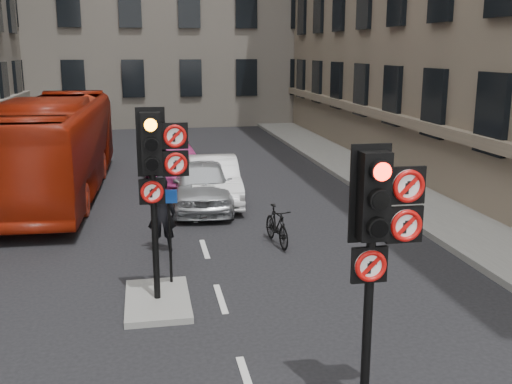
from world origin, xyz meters
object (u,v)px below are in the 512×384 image
object	(u,v)px
car_pink	(174,164)
info_sign	(169,223)
signal_near	(379,225)
bus_red	(55,146)
car_silver	(203,184)
car_white	(214,180)
motorcyclist	(161,213)
motorcycle	(277,225)
signal_far	(157,163)

from	to	relation	value
car_pink	info_sign	bearing A→B (deg)	-97.73
signal_near	info_sign	distance (m)	5.45
bus_red	signal_near	bearing A→B (deg)	-65.24
car_silver	car_white	bearing A→B (deg)	61.33
car_white	bus_red	size ratio (longest dim) A/B	0.37
info_sign	car_pink	bearing A→B (deg)	91.41
motorcyclist	info_sign	distance (m)	2.39
car_white	motorcycle	distance (m)	4.61
signal_far	car_pink	size ratio (longest dim) A/B	0.73
motorcyclist	info_sign	bearing A→B (deg)	96.36
car_silver	signal_far	bearing A→B (deg)	-97.12
signal_near	car_white	bearing A→B (deg)	93.54
bus_red	motorcyclist	size ratio (longest dim) A/B	6.20
signal_far	bus_red	xyz separation A→B (m)	(-3.08, 9.59, -1.11)
car_silver	motorcyclist	size ratio (longest dim) A/B	2.32
signal_near	bus_red	world-z (taller)	signal_near
car_silver	car_pink	bearing A→B (deg)	105.66
motorcyclist	info_sign	world-z (taller)	info_sign
car_silver	bus_red	size ratio (longest dim) A/B	0.37
signal_far	info_sign	xyz separation A→B (m)	(0.21, 0.74, -1.34)
car_silver	bus_red	bearing A→B (deg)	154.62
info_sign	bus_red	bearing A→B (deg)	115.41
car_pink	motorcycle	bearing A→B (deg)	-78.28
bus_red	motorcyclist	bearing A→B (deg)	-61.75
signal_far	motorcycle	xyz separation A→B (m)	(2.91, 3.05, -2.22)
car_silver	car_white	size ratio (longest dim) A/B	1.01
signal_far	car_white	xyz separation A→B (m)	(1.89, 7.54, -2.00)
car_white	car_silver	bearing A→B (deg)	-121.31
car_white	motorcyclist	bearing A→B (deg)	-109.39
bus_red	info_sign	distance (m)	9.44
car_pink	info_sign	distance (m)	9.70
signal_near	info_sign	world-z (taller)	signal_near
signal_far	bus_red	bearing A→B (deg)	107.79
car_white	car_pink	bearing A→B (deg)	112.73
car_silver	car_pink	world-z (taller)	car_silver
motorcycle	info_sign	distance (m)	3.65
car_white	signal_far	bearing A→B (deg)	-101.76
signal_near	car_white	size ratio (longest dim) A/B	0.84
car_silver	bus_red	distance (m)	5.35
signal_near	motorcyclist	bearing A→B (deg)	109.31
signal_near	info_sign	xyz separation A→B (m)	(-2.39, 4.74, -1.22)
signal_near	signal_far	bearing A→B (deg)	123.02
motorcycle	motorcyclist	distance (m)	2.82
signal_near	car_white	world-z (taller)	signal_near
motorcycle	car_pink	bearing A→B (deg)	99.28
signal_near	signal_far	distance (m)	4.77
bus_red	info_sign	xyz separation A→B (m)	(3.29, -8.84, -0.24)
motorcyclist	signal_far	bearing A→B (deg)	91.82
car_pink	bus_red	size ratio (longest dim) A/B	0.43
car_silver	car_white	xyz separation A→B (m)	(0.41, 0.61, -0.03)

